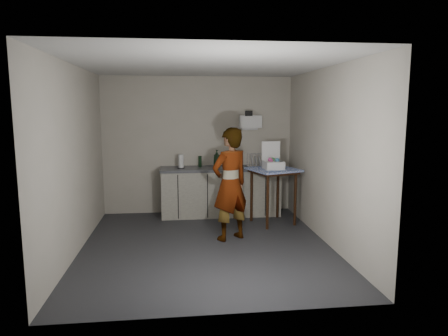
{
  "coord_description": "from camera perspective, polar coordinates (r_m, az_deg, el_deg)",
  "views": [
    {
      "loc": [
        -0.4,
        -5.63,
        2.0
      ],
      "look_at": [
        0.32,
        0.45,
        1.08
      ],
      "focal_mm": 32.0,
      "sensor_mm": 36.0,
      "label": 1
    }
  ],
  "objects": [
    {
      "name": "bakery_box",
      "position": [
        6.92,
        7.01,
        0.74
      ],
      "size": [
        0.34,
        0.35,
        0.46
      ],
      "rotation": [
        0.0,
        0.0,
        0.04
      ],
      "color": "white",
      "rests_on": "side_table"
    },
    {
      "name": "wall_back",
      "position": [
        7.67,
        -3.71,
        3.24
      ],
      "size": [
        3.6,
        0.02,
        2.6
      ],
      "primitive_type": "cube",
      "color": "beige",
      "rests_on": "ground"
    },
    {
      "name": "ceiling",
      "position": [
        5.68,
        -2.73,
        14.5
      ],
      "size": [
        3.6,
        4.0,
        0.01
      ],
      "primitive_type": "cube",
      "color": "white",
      "rests_on": "wall_back"
    },
    {
      "name": "soap_bottle",
      "position": [
        7.42,
        -1.04,
        1.34
      ],
      "size": [
        0.17,
        0.17,
        0.33
      ],
      "primitive_type": "imported",
      "rotation": [
        0.0,
        0.0,
        0.39
      ],
      "color": "black",
      "rests_on": "kitchen_counter"
    },
    {
      "name": "standing_man",
      "position": [
        6.05,
        0.89,
        -2.34
      ],
      "size": [
        0.75,
        0.67,
        1.72
      ],
      "primitive_type": "imported",
      "rotation": [
        0.0,
        0.0,
        3.65
      ],
      "color": "#B2A593",
      "rests_on": "ground"
    },
    {
      "name": "wall_right",
      "position": [
        6.08,
        14.43,
        1.62
      ],
      "size": [
        0.02,
        4.0,
        2.6
      ],
      "primitive_type": "cube",
      "color": "beige",
      "rests_on": "ground"
    },
    {
      "name": "kitchen_counter",
      "position": [
        7.54,
        -0.49,
        -3.54
      ],
      "size": [
        2.24,
        0.62,
        0.91
      ],
      "color": "black",
      "rests_on": "ground"
    },
    {
      "name": "dark_bottle",
      "position": [
        7.49,
        -3.45,
        0.93
      ],
      "size": [
        0.06,
        0.06,
        0.21
      ],
      "primitive_type": "cylinder",
      "color": "black",
      "rests_on": "kitchen_counter"
    },
    {
      "name": "wall_shelf",
      "position": [
        7.69,
        3.8,
        6.59
      ],
      "size": [
        0.42,
        0.18,
        0.37
      ],
      "color": "white",
      "rests_on": "ground"
    },
    {
      "name": "ground",
      "position": [
        5.99,
        -2.55,
        -11.01
      ],
      "size": [
        4.0,
        4.0,
        0.0
      ],
      "primitive_type": "plane",
      "color": "#2D2D32",
      "rests_on": "ground"
    },
    {
      "name": "paper_towel",
      "position": [
        7.38,
        -6.16,
        0.9
      ],
      "size": [
        0.14,
        0.14,
        0.25
      ],
      "color": "black",
      "rests_on": "kitchen_counter"
    },
    {
      "name": "dish_rack",
      "position": [
        7.56,
        4.62,
        0.62
      ],
      "size": [
        0.35,
        0.27,
        0.25
      ],
      "color": "white",
      "rests_on": "kitchen_counter"
    },
    {
      "name": "soda_can",
      "position": [
        7.42,
        0.29,
        0.53
      ],
      "size": [
        0.06,
        0.06,
        0.12
      ],
      "primitive_type": "cylinder",
      "color": "#B6122E",
      "rests_on": "kitchen_counter"
    },
    {
      "name": "side_table",
      "position": [
        6.97,
        7.06,
        -1.1
      ],
      "size": [
        0.95,
        0.95,
        0.97
      ],
      "rotation": [
        0.0,
        0.0,
        0.32
      ],
      "color": "#341C0B",
      "rests_on": "ground"
    },
    {
      "name": "wall_left",
      "position": [
        5.84,
        -20.43,
        1.08
      ],
      "size": [
        0.02,
        4.0,
        2.6
      ],
      "primitive_type": "cube",
      "color": "beige",
      "rests_on": "ground"
    }
  ]
}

